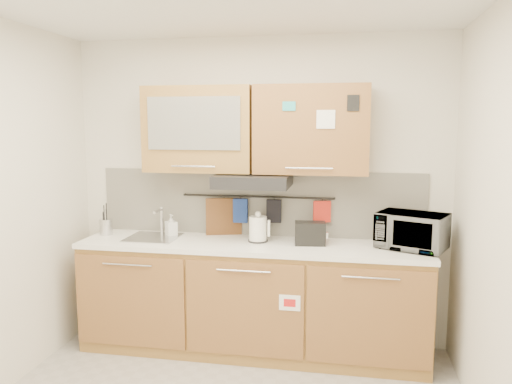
% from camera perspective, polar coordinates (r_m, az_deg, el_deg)
% --- Properties ---
extents(wall_back, '(3.20, 0.00, 3.20)m').
position_cam_1_polar(wall_back, '(4.29, 0.28, 0.09)').
color(wall_back, silver).
rests_on(wall_back, ground).
extents(base_cabinet, '(2.80, 0.64, 0.88)m').
position_cam_1_polar(base_cabinet, '(4.22, -0.48, -12.62)').
color(base_cabinet, '#AB7F3C').
rests_on(base_cabinet, floor).
extents(countertop, '(2.82, 0.62, 0.04)m').
position_cam_1_polar(countertop, '(4.07, -0.50, -6.09)').
color(countertop, white).
rests_on(countertop, base_cabinet).
extents(backsplash, '(2.80, 0.02, 0.56)m').
position_cam_1_polar(backsplash, '(4.30, 0.25, -1.26)').
color(backsplash, silver).
rests_on(backsplash, countertop).
extents(upper_cabinets, '(1.82, 0.37, 0.70)m').
position_cam_1_polar(upper_cabinets, '(4.08, -0.23, 7.16)').
color(upper_cabinets, '#AB7F3C').
rests_on(upper_cabinets, wall_back).
extents(range_hood, '(0.60, 0.46, 0.10)m').
position_cam_1_polar(range_hood, '(4.03, -0.35, 1.30)').
color(range_hood, black).
rests_on(range_hood, upper_cabinets).
extents(sink, '(0.42, 0.40, 0.26)m').
position_cam_1_polar(sink, '(4.32, -11.63, -5.10)').
color(sink, silver).
rests_on(sink, countertop).
extents(utensil_rail, '(1.30, 0.02, 0.02)m').
position_cam_1_polar(utensil_rail, '(4.25, 0.16, -0.54)').
color(utensil_rail, black).
rests_on(utensil_rail, backsplash).
extents(utensil_crock, '(0.12, 0.12, 0.28)m').
position_cam_1_polar(utensil_crock, '(4.53, -16.76, -3.80)').
color(utensil_crock, silver).
rests_on(utensil_crock, countertop).
extents(kettle, '(0.18, 0.16, 0.25)m').
position_cam_1_polar(kettle, '(4.08, 0.24, -4.32)').
color(kettle, white).
rests_on(kettle, countertop).
extents(toaster, '(0.26, 0.17, 0.18)m').
position_cam_1_polar(toaster, '(4.01, 6.21, -4.69)').
color(toaster, black).
rests_on(toaster, countertop).
extents(microwave, '(0.60, 0.51, 0.28)m').
position_cam_1_polar(microwave, '(4.03, 17.37, -4.27)').
color(microwave, '#999999').
rests_on(microwave, countertop).
extents(soap_bottle, '(0.12, 0.12, 0.19)m').
position_cam_1_polar(soap_bottle, '(4.34, -9.67, -3.78)').
color(soap_bottle, '#999999').
rests_on(soap_bottle, countertop).
extents(cutting_board, '(0.30, 0.11, 0.38)m').
position_cam_1_polar(cutting_board, '(4.33, -3.70, -3.23)').
color(cutting_board, brown).
rests_on(cutting_board, utensil_rail).
extents(oven_mitt, '(0.12, 0.03, 0.21)m').
position_cam_1_polar(oven_mitt, '(4.28, -1.79, -2.14)').
color(oven_mitt, navy).
rests_on(oven_mitt, utensil_rail).
extents(dark_pouch, '(0.13, 0.04, 0.20)m').
position_cam_1_polar(dark_pouch, '(4.23, 2.05, -2.20)').
color(dark_pouch, black).
rests_on(dark_pouch, utensil_rail).
extents(pot_holder, '(0.15, 0.06, 0.18)m').
position_cam_1_polar(pot_holder, '(4.19, 7.55, -2.24)').
color(pot_holder, red).
rests_on(pot_holder, utensil_rail).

